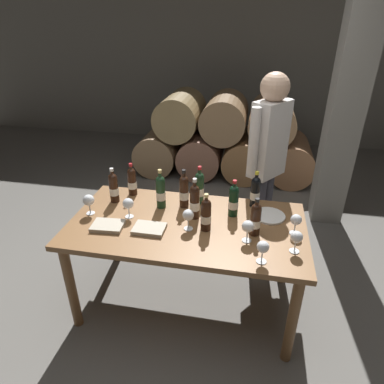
% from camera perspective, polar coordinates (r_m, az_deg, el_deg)
% --- Properties ---
extents(ground_plane, '(14.00, 14.00, 0.00)m').
position_cam_1_polar(ground_plane, '(2.93, -0.78, -17.79)').
color(ground_plane, '#66635E').
extents(cellar_back_wall, '(10.00, 0.24, 2.80)m').
position_cam_1_polar(cellar_back_wall, '(6.26, 7.52, 21.24)').
color(cellar_back_wall, slate).
rests_on(cellar_back_wall, ground_plane).
extents(barrel_stack, '(2.49, 0.90, 1.15)m').
position_cam_1_polar(barrel_stack, '(4.88, 5.45, 9.05)').
color(barrel_stack, olive).
rests_on(barrel_stack, ground_plane).
extents(stone_pillar, '(0.32, 0.32, 2.60)m').
position_cam_1_polar(stone_pillar, '(3.79, 24.71, 13.27)').
color(stone_pillar, slate).
rests_on(stone_pillar, ground_plane).
extents(dining_table, '(1.70, 0.90, 0.76)m').
position_cam_1_polar(dining_table, '(2.50, -0.88, -7.01)').
color(dining_table, brown).
rests_on(dining_table, ground_plane).
extents(wine_bottle_0, '(0.07, 0.07, 0.30)m').
position_cam_1_polar(wine_bottle_0, '(2.64, 10.65, 0.12)').
color(wine_bottle_0, black).
rests_on(wine_bottle_0, dining_table).
extents(wine_bottle_1, '(0.07, 0.07, 0.29)m').
position_cam_1_polar(wine_bottle_1, '(2.74, -13.12, 0.78)').
color(wine_bottle_1, black).
rests_on(wine_bottle_1, dining_table).
extents(wine_bottle_2, '(0.07, 0.07, 0.28)m').
position_cam_1_polar(wine_bottle_2, '(2.82, -10.12, 1.83)').
color(wine_bottle_2, black).
rests_on(wine_bottle_2, dining_table).
extents(wine_bottle_3, '(0.07, 0.07, 0.32)m').
position_cam_1_polar(wine_bottle_3, '(2.59, -5.31, 0.11)').
color(wine_bottle_3, '#19381E').
rests_on(wine_bottle_3, dining_table).
extents(wine_bottle_4, '(0.07, 0.07, 0.29)m').
position_cam_1_polar(wine_bottle_4, '(2.50, 7.05, -1.41)').
color(wine_bottle_4, black).
rests_on(wine_bottle_4, dining_table).
extents(wine_bottle_5, '(0.07, 0.07, 0.28)m').
position_cam_1_polar(wine_bottle_5, '(2.31, 10.69, -4.48)').
color(wine_bottle_5, black).
rests_on(wine_bottle_5, dining_table).
extents(wine_bottle_6, '(0.07, 0.07, 0.31)m').
position_cam_1_polar(wine_bottle_6, '(2.65, 1.26, 0.80)').
color(wine_bottle_6, '#19381E').
rests_on(wine_bottle_6, dining_table).
extents(wine_bottle_7, '(0.07, 0.07, 0.32)m').
position_cam_1_polar(wine_bottle_7, '(2.44, 0.45, -1.57)').
color(wine_bottle_7, black).
rests_on(wine_bottle_7, dining_table).
extents(wine_bottle_8, '(0.07, 0.07, 0.31)m').
position_cam_1_polar(wine_bottle_8, '(2.59, -1.36, 0.18)').
color(wine_bottle_8, black).
rests_on(wine_bottle_8, dining_table).
extents(wine_bottle_9, '(0.07, 0.07, 0.28)m').
position_cam_1_polar(wine_bottle_9, '(2.32, 2.37, -3.80)').
color(wine_bottle_9, black).
rests_on(wine_bottle_9, dining_table).
extents(wine_glass_0, '(0.09, 0.09, 0.16)m').
position_cam_1_polar(wine_glass_0, '(2.62, -17.09, -1.40)').
color(wine_glass_0, white).
rests_on(wine_glass_0, dining_table).
extents(wine_glass_1, '(0.08, 0.08, 0.15)m').
position_cam_1_polar(wine_glass_1, '(2.21, 17.27, -7.39)').
color(wine_glass_1, white).
rests_on(wine_glass_1, dining_table).
extents(wine_glass_2, '(0.08, 0.08, 0.15)m').
position_cam_1_polar(wine_glass_2, '(2.08, 11.91, -9.21)').
color(wine_glass_2, white).
rests_on(wine_glass_2, dining_table).
extents(wine_glass_3, '(0.08, 0.08, 0.15)m').
position_cam_1_polar(wine_glass_3, '(2.39, 17.20, -4.61)').
color(wine_glass_3, white).
rests_on(wine_glass_3, dining_table).
extents(wine_glass_4, '(0.08, 0.08, 0.15)m').
position_cam_1_polar(wine_glass_4, '(2.33, -0.65, -4.02)').
color(wine_glass_4, white).
rests_on(wine_glass_4, dining_table).
extents(wine_glass_5, '(0.08, 0.08, 0.15)m').
position_cam_1_polar(wine_glass_5, '(2.24, 9.42, -5.87)').
color(wine_glass_5, white).
rests_on(wine_glass_5, dining_table).
extents(wine_glass_6, '(0.08, 0.08, 0.16)m').
position_cam_1_polar(wine_glass_6, '(2.50, -10.76, -2.04)').
color(wine_glass_6, white).
rests_on(wine_glass_6, dining_table).
extents(tasting_notebook, '(0.23, 0.18, 0.03)m').
position_cam_1_polar(tasting_notebook, '(2.47, -14.05, -5.56)').
color(tasting_notebook, '#B2A893').
rests_on(tasting_notebook, dining_table).
extents(leather_ledger, '(0.22, 0.16, 0.03)m').
position_cam_1_polar(leather_ledger, '(2.38, -7.24, -6.17)').
color(leather_ledger, '#B2A893').
rests_on(leather_ledger, dining_table).
extents(serving_plate, '(0.24, 0.24, 0.01)m').
position_cam_1_polar(serving_plate, '(2.58, 12.88, -3.93)').
color(serving_plate, white).
rests_on(serving_plate, dining_table).
extents(sommelier_presenting, '(0.33, 0.41, 1.72)m').
position_cam_1_polar(sommelier_presenting, '(2.95, 12.67, 6.25)').
color(sommelier_presenting, '#383842').
rests_on(sommelier_presenting, ground_plane).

